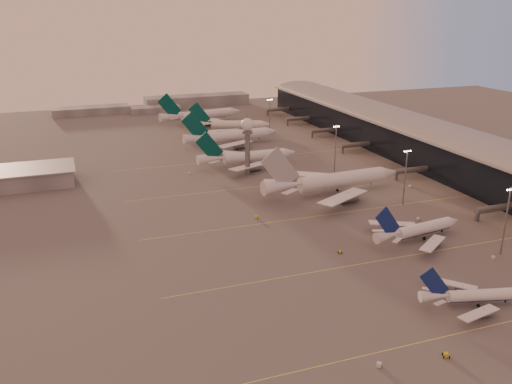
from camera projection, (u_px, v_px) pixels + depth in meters
name	position (u px, v px, depth m)	size (l,w,h in m)	color
ground	(355.00, 281.00, 171.85)	(700.00, 700.00, 0.00)	#5A5757
taxiway_markings	(351.00, 210.00, 231.28)	(180.00, 185.25, 0.02)	#EDDF53
terminal	(428.00, 143.00, 300.88)	(57.00, 362.00, 23.04)	black
radar_tower	(247.00, 135.00, 273.44)	(6.40, 6.40, 31.10)	slate
mast_a	(506.00, 218.00, 185.91)	(3.60, 0.56, 25.00)	slate
mast_b	(405.00, 175.00, 233.91)	(3.60, 0.56, 25.00)	slate
mast_c	(336.00, 146.00, 281.26)	(3.60, 0.56, 25.00)	slate
mast_d	(270.00, 115.00, 360.72)	(3.60, 0.56, 25.00)	slate
distant_horizon	(167.00, 104.00, 460.81)	(165.00, 37.50, 9.00)	slate
narrowbody_near	(474.00, 297.00, 157.12)	(32.81, 25.86, 13.06)	silver
narrowbody_mid	(418.00, 231.00, 201.43)	(41.29, 32.75, 16.19)	silver
widebody_white	(333.00, 184.00, 251.21)	(72.15, 57.64, 25.37)	silver
greentail_a	(248.00, 159.00, 295.21)	(57.40, 46.35, 20.85)	silver
greentail_b	(232.00, 138.00, 340.07)	(64.09, 51.53, 23.29)	silver
greentail_c	(231.00, 126.00, 375.29)	(54.53, 43.30, 20.61)	silver
greentail_d	(202.00, 117.00, 404.72)	(65.71, 52.63, 24.04)	silver
gsv_truck_a	(380.00, 361.00, 130.95)	(5.96, 5.84, 2.48)	silver
gsv_tug_near	(446.00, 355.00, 134.48)	(3.70, 4.37, 1.07)	gold
gsv_catering_a	(494.00, 253.00, 185.96)	(5.89, 4.00, 4.44)	silver
gsv_tug_mid	(340.00, 252.00, 191.15)	(3.57, 2.93, 0.88)	gold
gsv_truck_b	(419.00, 217.00, 220.22)	(6.50, 3.11, 2.52)	silver
gsv_truck_c	(257.00, 215.00, 222.34)	(5.82, 5.94, 2.47)	gold
gsv_catering_b	(411.00, 183.00, 260.33)	(5.58, 3.97, 4.19)	silver
gsv_tug_far	(284.00, 188.00, 257.78)	(3.69, 3.68, 0.93)	silver
gsv_truck_d	(189.00, 172.00, 281.56)	(1.84, 4.68, 1.88)	silver
gsv_tug_hangar	(280.00, 153.00, 320.22)	(3.71, 3.19, 0.91)	gold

